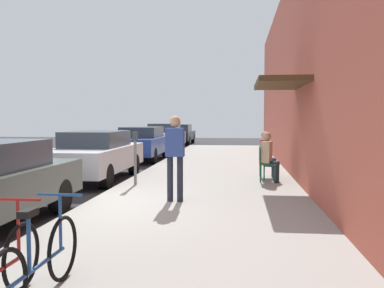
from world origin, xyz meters
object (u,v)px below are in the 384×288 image
at_px(parked_car_1, 95,155).
at_px(bicycle_1, 38,263).
at_px(cafe_chair_0, 267,162).
at_px(parked_car_3, 164,137).
at_px(cafe_chair_1, 264,159).
at_px(seated_patron_1, 267,152).
at_px(parked_car_2, 141,143).
at_px(parking_meter, 135,154).
at_px(parked_car_4, 179,134).
at_px(pedestrian_standing, 175,151).
at_px(seated_patron_0, 269,155).

distance_m(parked_car_1, bicycle_1, 8.27).
bearing_deg(cafe_chair_0, parked_car_3, 112.71).
distance_m(parked_car_3, cafe_chair_1, 11.74).
xyz_separation_m(parked_car_1, seated_patron_1, (4.88, 0.34, 0.08)).
bearing_deg(parked_car_2, seated_patron_1, -47.55).
relative_size(parked_car_2, cafe_chair_0, 5.06).
bearing_deg(seated_patron_1, parking_meter, -152.10).
distance_m(parked_car_2, parked_car_3, 5.36).
xyz_separation_m(parked_car_3, bicycle_1, (2.33, -18.97, -0.29)).
bearing_deg(cafe_chair_1, parked_car_4, 106.39).
bearing_deg(pedestrian_standing, parked_car_1, 130.58).
height_order(parked_car_1, seated_patron_0, seated_patron_0).
relative_size(parked_car_3, parking_meter, 3.33).
xyz_separation_m(parked_car_1, parked_car_4, (0.00, 16.73, -0.02)).
xyz_separation_m(bicycle_1, cafe_chair_0, (2.50, 7.44, 0.14)).
xyz_separation_m(parked_car_4, pedestrian_standing, (2.85, -20.05, 0.41)).
bearing_deg(parked_car_1, pedestrian_standing, -49.42).
bearing_deg(bicycle_1, parking_meter, 96.81).
xyz_separation_m(parked_car_1, cafe_chair_1, (4.82, 0.34, -0.11)).
xyz_separation_m(parked_car_2, cafe_chair_1, (4.82, -5.34, -0.12)).
height_order(cafe_chair_1, pedestrian_standing, pedestrian_standing).
distance_m(parked_car_2, pedestrian_standing, 9.45).
bearing_deg(seated_patron_1, cafe_chair_0, -93.90).
bearing_deg(parked_car_4, parked_car_2, -90.00).
bearing_deg(parked_car_2, parked_car_3, 90.00).
relative_size(parked_car_1, bicycle_1, 2.57).
relative_size(parked_car_4, pedestrian_standing, 2.59).
distance_m(parked_car_3, seated_patron_1, 11.76).
bearing_deg(seated_patron_0, parking_meter, -164.63).
distance_m(parked_car_4, parking_meter, 18.22).
distance_m(parking_meter, cafe_chair_1, 3.73).
height_order(parked_car_3, bicycle_1, parked_car_3).
xyz_separation_m(parking_meter, bicycle_1, (0.78, -6.51, -0.41)).
xyz_separation_m(bicycle_1, pedestrian_standing, (0.52, 4.61, 0.64)).
xyz_separation_m(parked_car_3, parked_car_4, (0.00, 5.69, -0.05)).
xyz_separation_m(parked_car_2, seated_patron_0, (4.88, -6.18, 0.08)).
relative_size(parked_car_2, seated_patron_0, 3.41).
bearing_deg(seated_patron_1, seated_patron_0, -89.94).
height_order(parked_car_4, bicycle_1, parked_car_4).
xyz_separation_m(parked_car_3, cafe_chair_0, (4.82, -11.53, -0.14)).
relative_size(parking_meter, cafe_chair_0, 1.52).
bearing_deg(parked_car_1, bicycle_1, -73.65).
distance_m(parking_meter, seated_patron_0, 3.46).
height_order(parked_car_2, cafe_chair_1, parked_car_2).
xyz_separation_m(parked_car_2, parked_car_3, (0.00, 5.36, 0.03)).
distance_m(cafe_chair_1, seated_patron_1, 0.20).
xyz_separation_m(cafe_chair_0, pedestrian_standing, (-1.98, -2.83, 0.50)).
height_order(parked_car_1, cafe_chair_1, parked_car_1).
height_order(parked_car_1, cafe_chair_0, parked_car_1).
relative_size(parked_car_1, seated_patron_0, 3.41).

